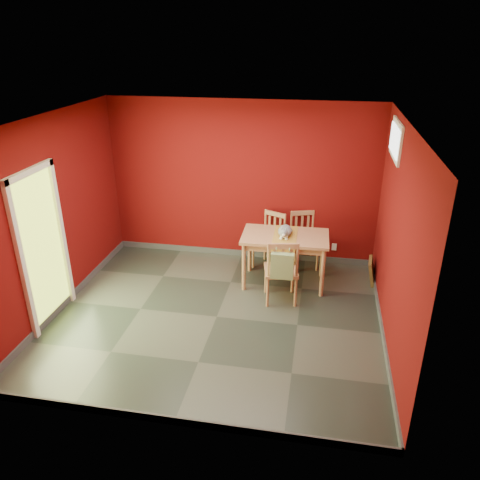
% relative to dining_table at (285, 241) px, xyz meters
% --- Properties ---
extents(ground, '(4.50, 4.50, 0.00)m').
position_rel_dining_table_xyz_m(ground, '(-0.83, -1.14, -0.72)').
color(ground, '#2D342D').
rests_on(ground, ground).
extents(room_shell, '(4.50, 4.50, 4.50)m').
position_rel_dining_table_xyz_m(room_shell, '(-0.83, -1.14, -0.67)').
color(room_shell, '#5A0909').
rests_on(room_shell, ground).
extents(doorway, '(0.06, 1.01, 2.13)m').
position_rel_dining_table_xyz_m(doorway, '(-3.05, -1.54, 0.41)').
color(doorway, '#B7D838').
rests_on(doorway, ground).
extents(window, '(0.05, 0.90, 0.50)m').
position_rel_dining_table_xyz_m(window, '(1.40, -0.14, 1.63)').
color(window, white).
rests_on(window, room_shell).
extents(outlet_plate, '(0.08, 0.02, 0.12)m').
position_rel_dining_table_xyz_m(outlet_plate, '(0.77, 0.84, -0.42)').
color(outlet_plate, silver).
rests_on(outlet_plate, room_shell).
extents(dining_table, '(1.32, 0.79, 0.82)m').
position_rel_dining_table_xyz_m(dining_table, '(0.00, 0.00, 0.00)').
color(dining_table, '#AF7952').
rests_on(dining_table, ground).
extents(table_runner, '(0.37, 0.74, 0.37)m').
position_rel_dining_table_xyz_m(table_runner, '(0.00, -0.12, 0.04)').
color(table_runner, '#B1822D').
rests_on(table_runner, dining_table).
extents(chair_far_left, '(0.57, 0.57, 0.93)m').
position_rel_dining_table_xyz_m(chair_far_left, '(-0.29, 0.56, -0.24)').
color(chair_far_left, '#AF7952').
rests_on(chair_far_left, ground).
extents(chair_far_right, '(0.55, 0.55, 0.94)m').
position_rel_dining_table_xyz_m(chair_far_right, '(0.26, 0.67, -0.24)').
color(chair_far_right, '#AF7952').
rests_on(chair_far_right, ground).
extents(chair_near, '(0.55, 0.55, 1.01)m').
position_rel_dining_table_xyz_m(chair_near, '(0.00, -0.56, -0.20)').
color(chair_near, '#AF7952').
rests_on(chair_near, ground).
extents(tote_bag, '(0.32, 0.19, 0.44)m').
position_rel_dining_table_xyz_m(tote_bag, '(0.03, -0.79, -0.02)').
color(tote_bag, '#768B59').
rests_on(tote_bag, chair_near).
extents(cat, '(0.37, 0.48, 0.21)m').
position_rel_dining_table_xyz_m(cat, '(-0.01, -0.01, 0.21)').
color(cat, slate).
rests_on(cat, table_runner).
extents(picture_frame, '(0.17, 0.40, 0.39)m').
position_rel_dining_table_xyz_m(picture_frame, '(1.36, 0.27, -0.52)').
color(picture_frame, brown).
rests_on(picture_frame, ground).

